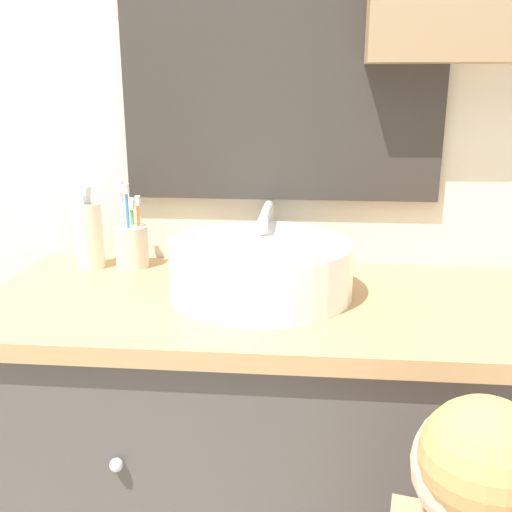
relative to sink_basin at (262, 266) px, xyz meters
name	(u,v)px	position (x,y,z in m)	size (l,w,h in m)	color
wall_back	(301,56)	(0.07, 0.26, 0.42)	(3.20, 0.18, 2.50)	beige
vanity_counter	(278,468)	(0.04, -0.02, -0.46)	(1.20, 0.52, 0.80)	#4C4742
sink_basin	(262,266)	(0.00, 0.00, 0.00)	(0.37, 0.42, 0.15)	white
toothbrush_holder	(132,244)	(-0.32, 0.16, 0.00)	(0.08, 0.08, 0.20)	beige
soap_dispenser	(89,234)	(-0.41, 0.14, 0.02)	(0.06, 0.06, 0.19)	beige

